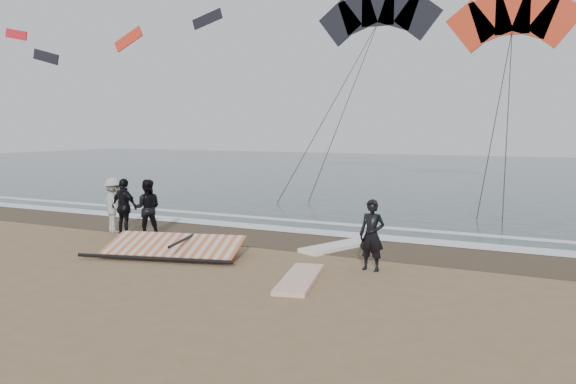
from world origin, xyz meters
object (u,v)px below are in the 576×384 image
board_white (300,279)px  board_cream (340,246)px  sail_rig (175,248)px  man_main (372,235)px

board_white → board_cream: (-0.42, 3.54, 0.00)m
sail_rig → board_cream: bearing=37.7°
man_main → sail_rig: size_ratio=0.42×
man_main → board_cream: size_ratio=0.65×
man_main → board_cream: (-1.52, 2.00, -0.77)m
board_white → board_cream: size_ratio=0.95×
man_main → sail_rig: bearing=-166.8°
board_cream → sail_rig: bearing=-119.6°
man_main → sail_rig: man_main is taller
man_main → sail_rig: (-5.03, -0.71, -0.63)m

